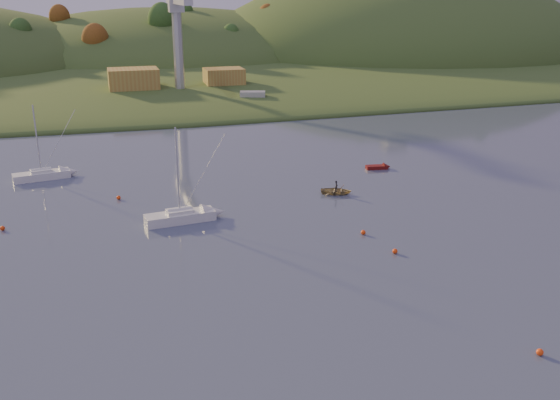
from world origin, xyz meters
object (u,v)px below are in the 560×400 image
object	(u,v)px
red_tender	(381,167)
sailboat_near	(41,174)
sailboat_far	(180,216)
canoe	(336,191)

from	to	relation	value
red_tender	sailboat_near	bearing A→B (deg)	177.30
sailboat_far	canoe	distance (m)	20.42
red_tender	sailboat_far	bearing A→B (deg)	-149.09
canoe	red_tender	xyz separation A→B (m)	(10.38, 8.87, -0.14)
sailboat_near	sailboat_far	size ratio (longest dim) A/B	0.95
sailboat_near	sailboat_far	xyz separation A→B (m)	(15.51, -21.44, 0.02)
canoe	red_tender	world-z (taller)	red_tender
sailboat_near	canoe	distance (m)	39.48
sailboat_far	canoe	xyz separation A→B (m)	(19.99, 4.16, -0.30)
sailboat_near	red_tender	distance (m)	46.65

